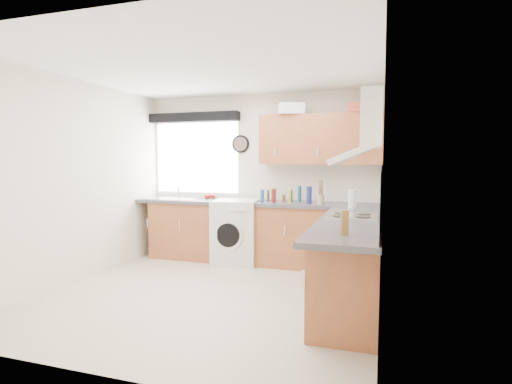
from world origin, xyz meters
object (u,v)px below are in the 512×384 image
(oven, at_px, (351,261))
(washing_machine, at_px, (236,231))
(upper_cabinets, at_px, (320,139))
(extractor_hood, at_px, (363,135))

(oven, bearing_deg, washing_machine, 147.63)
(oven, relative_size, upper_cabinets, 0.50)
(oven, distance_m, washing_machine, 2.05)
(upper_cabinets, bearing_deg, oven, -67.46)
(extractor_hood, relative_size, upper_cabinets, 0.46)
(extractor_hood, bearing_deg, oven, 180.00)
(oven, height_order, upper_cabinets, upper_cabinets)
(oven, bearing_deg, extractor_hood, -0.00)
(extractor_hood, height_order, washing_machine, extractor_hood)
(upper_cabinets, relative_size, washing_machine, 1.83)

